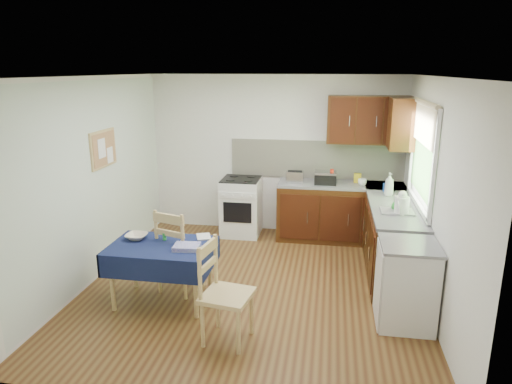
% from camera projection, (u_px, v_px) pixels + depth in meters
% --- Properties ---
extents(floor, '(4.20, 4.20, 0.00)m').
position_uv_depth(floor, '(253.00, 286.00, 5.59)').
color(floor, '#4D2B14').
rests_on(floor, ground).
extents(ceiling, '(4.00, 4.20, 0.02)m').
position_uv_depth(ceiling, '(252.00, 76.00, 4.93)').
color(ceiling, white).
rests_on(ceiling, wall_back).
extents(wall_back, '(4.00, 0.02, 2.50)m').
position_uv_depth(wall_back, '(275.00, 155.00, 7.26)').
color(wall_back, silver).
rests_on(wall_back, ground).
extents(wall_front, '(4.00, 0.02, 2.50)m').
position_uv_depth(wall_front, '(203.00, 261.00, 3.26)').
color(wall_front, silver).
rests_on(wall_front, ground).
extents(wall_left, '(0.02, 4.20, 2.50)m').
position_uv_depth(wall_left, '(92.00, 181.00, 5.58)').
color(wall_left, silver).
rests_on(wall_left, ground).
extents(wall_right, '(0.02, 4.20, 2.50)m').
position_uv_depth(wall_right, '(434.00, 196.00, 4.95)').
color(wall_right, silver).
rests_on(wall_right, ground).
extents(base_cabinets, '(1.90, 2.30, 0.86)m').
position_uv_depth(base_cabinets, '(362.00, 226.00, 6.46)').
color(base_cabinets, '#361F09').
rests_on(base_cabinets, ground).
extents(worktop_back, '(1.90, 0.60, 0.04)m').
position_uv_depth(worktop_back, '(341.00, 185.00, 6.91)').
color(worktop_back, slate).
rests_on(worktop_back, base_cabinets).
extents(worktop_right, '(0.60, 1.70, 0.04)m').
position_uv_depth(worktop_right, '(395.00, 209.00, 5.71)').
color(worktop_right, slate).
rests_on(worktop_right, base_cabinets).
extents(worktop_corner, '(0.60, 0.60, 0.04)m').
position_uv_depth(worktop_corner, '(385.00, 186.00, 6.80)').
color(worktop_corner, slate).
rests_on(worktop_corner, base_cabinets).
extents(splashback, '(2.70, 0.02, 0.60)m').
position_uv_depth(splashback, '(316.00, 160.00, 7.16)').
color(splashback, beige).
rests_on(splashback, wall_back).
extents(upper_cabinets, '(1.20, 0.85, 0.70)m').
position_uv_depth(upper_cabinets, '(378.00, 121.00, 6.58)').
color(upper_cabinets, '#361F09').
rests_on(upper_cabinets, wall_back).
extents(stove, '(0.60, 0.61, 0.92)m').
position_uv_depth(stove, '(241.00, 206.00, 7.26)').
color(stove, white).
rests_on(stove, ground).
extents(window, '(0.04, 1.48, 1.26)m').
position_uv_depth(window, '(423.00, 148.00, 5.51)').
color(window, '#2E5824').
rests_on(window, wall_right).
extents(fridge, '(0.58, 0.60, 0.89)m').
position_uv_depth(fridge, '(407.00, 284.00, 4.68)').
color(fridge, white).
rests_on(fridge, ground).
extents(corkboard, '(0.04, 0.62, 0.47)m').
position_uv_depth(corkboard, '(104.00, 149.00, 5.77)').
color(corkboard, tan).
rests_on(corkboard, wall_left).
extents(dining_table, '(1.14, 0.78, 0.69)m').
position_uv_depth(dining_table, '(162.00, 254.00, 5.09)').
color(dining_table, '#0E193B').
rests_on(dining_table, ground).
extents(chair_far, '(0.57, 0.57, 1.03)m').
position_uv_depth(chair_far, '(178.00, 248.00, 5.34)').
color(chair_far, tan).
rests_on(chair_far, ground).
extents(chair_near, '(0.52, 0.52, 1.02)m').
position_uv_depth(chair_near, '(222.00, 289.00, 4.36)').
color(chair_near, tan).
rests_on(chair_near, ground).
extents(toaster, '(0.25, 0.16, 0.20)m').
position_uv_depth(toaster, '(295.00, 177.00, 6.92)').
color(toaster, '#B3B2B7').
rests_on(toaster, worktop_back).
extents(sandwich_press, '(0.32, 0.28, 0.19)m').
position_uv_depth(sandwich_press, '(325.00, 178.00, 6.87)').
color(sandwich_press, black).
rests_on(sandwich_press, worktop_back).
extents(sauce_bottle, '(0.05, 0.05, 0.23)m').
position_uv_depth(sauce_bottle, '(332.00, 177.00, 6.82)').
color(sauce_bottle, red).
rests_on(sauce_bottle, worktop_back).
extents(yellow_packet, '(0.11, 0.08, 0.14)m').
position_uv_depth(yellow_packet, '(357.00, 178.00, 6.94)').
color(yellow_packet, gold).
rests_on(yellow_packet, worktop_back).
extents(dish_rack, '(0.39, 0.29, 0.18)m').
position_uv_depth(dish_rack, '(397.00, 210.00, 5.52)').
color(dish_rack, '#929297').
rests_on(dish_rack, worktop_right).
extents(kettle, '(0.17, 0.17, 0.29)m').
position_uv_depth(kettle, '(402.00, 204.00, 5.42)').
color(kettle, white).
rests_on(kettle, worktop_right).
extents(cup, '(0.15, 0.15, 0.10)m').
position_uv_depth(cup, '(362.00, 182.00, 6.76)').
color(cup, white).
rests_on(cup, worktop_back).
extents(soap_bottle_a, '(0.16, 0.16, 0.32)m').
position_uv_depth(soap_bottle_a, '(389.00, 184.00, 6.20)').
color(soap_bottle_a, white).
rests_on(soap_bottle_a, worktop_right).
extents(soap_bottle_b, '(0.11, 0.11, 0.18)m').
position_uv_depth(soap_bottle_b, '(387.00, 186.00, 6.40)').
color(soap_bottle_b, blue).
rests_on(soap_bottle_b, worktop_right).
extents(soap_bottle_c, '(0.17, 0.17, 0.15)m').
position_uv_depth(soap_bottle_c, '(396.00, 204.00, 5.57)').
color(soap_bottle_c, '#278F2C').
rests_on(soap_bottle_c, worktop_right).
extents(plate_bowl, '(0.25, 0.25, 0.06)m').
position_uv_depth(plate_bowl, '(137.00, 236.00, 5.23)').
color(plate_bowl, beige).
rests_on(plate_bowl, dining_table).
extents(book, '(0.22, 0.25, 0.02)m').
position_uv_depth(book, '(197.00, 237.00, 5.27)').
color(book, white).
rests_on(book, dining_table).
extents(spice_jar, '(0.04, 0.04, 0.08)m').
position_uv_depth(spice_jar, '(164.00, 237.00, 5.19)').
color(spice_jar, green).
rests_on(spice_jar, dining_table).
extents(tea_towel, '(0.29, 0.24, 0.05)m').
position_uv_depth(tea_towel, '(187.00, 247.00, 4.94)').
color(tea_towel, '#2E2997').
rests_on(tea_towel, dining_table).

